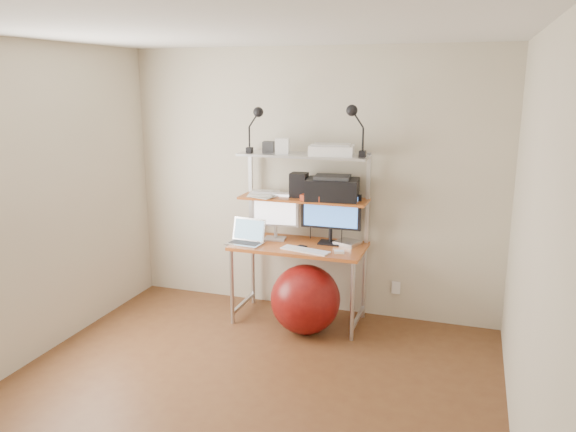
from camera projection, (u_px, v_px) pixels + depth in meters
name	position (u px, v px, depth m)	size (l,w,h in m)	color
room	(234.00, 229.00, 3.66)	(3.60, 3.60, 3.60)	brown
computer_desk	(301.00, 220.00, 5.11)	(1.20, 0.60, 1.57)	#BC5F24
wall_outlet	(396.00, 288.00, 5.27)	(0.08, 0.01, 0.12)	white
monitor_silver	(275.00, 212.00, 5.23)	(0.44, 0.18, 0.48)	silver
monitor_black	(331.00, 214.00, 5.09)	(0.55, 0.16, 0.55)	black
laptop	(247.00, 238.00, 5.14)	(0.34, 0.29, 0.28)	silver
keyboard	(305.00, 250.00, 4.91)	(0.44, 0.13, 0.01)	white
mouse	(339.00, 252.00, 4.84)	(0.08, 0.05, 0.02)	white
mac_mini	(348.00, 243.00, 5.09)	(0.20, 0.20, 0.04)	silver
phone	(299.00, 248.00, 4.99)	(0.08, 0.14, 0.01)	black
printer	(332.00, 188.00, 5.02)	(0.49, 0.36, 0.22)	black
nas_cube	(299.00, 185.00, 5.14)	(0.15, 0.15, 0.22)	black
red_box	(312.00, 197.00, 5.00)	(0.19, 0.13, 0.05)	#B6391D
scanner	(332.00, 150.00, 4.93)	(0.41, 0.30, 0.10)	white
box_white	(282.00, 146.00, 5.04)	(0.12, 0.10, 0.14)	white
box_grey	(269.00, 147.00, 5.13)	(0.10, 0.10, 0.10)	#2E2E31
clip_lamp_left	(256.00, 120.00, 5.02)	(0.17, 0.09, 0.42)	black
clip_lamp_right	(354.00, 119.00, 4.77)	(0.18, 0.10, 0.44)	black
exercise_ball	(305.00, 299.00, 4.96)	(0.62, 0.62, 0.62)	maroon
paper_stack	(264.00, 194.00, 5.24)	(0.37, 0.42, 0.02)	white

